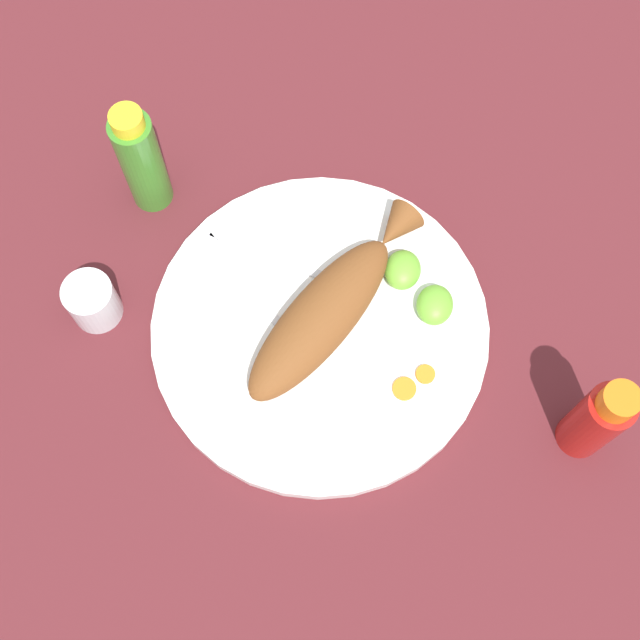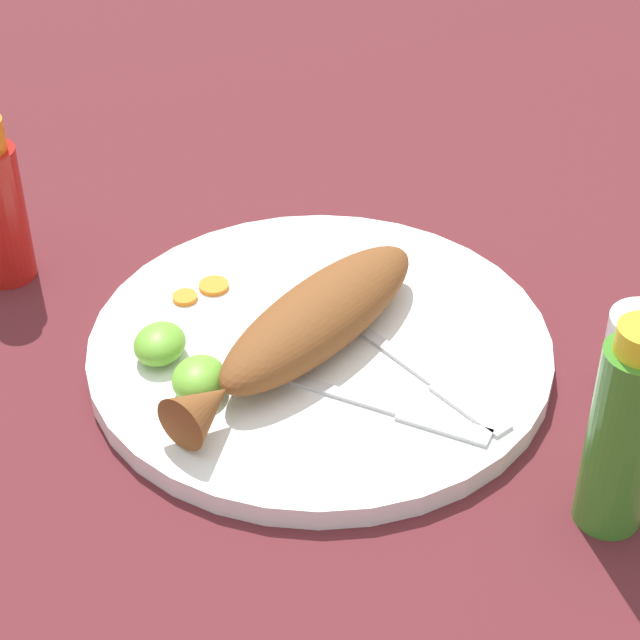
{
  "view_description": "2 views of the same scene",
  "coord_description": "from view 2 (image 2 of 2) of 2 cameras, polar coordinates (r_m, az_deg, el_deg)",
  "views": [
    {
      "loc": [
        0.32,
        0.07,
        0.92
      ],
      "look_at": [
        0.0,
        0.0,
        0.04
      ],
      "focal_mm": 50.0,
      "sensor_mm": 36.0,
      "label": 1
    },
    {
      "loc": [
        -0.7,
        -0.14,
        0.59
      ],
      "look_at": [
        0.0,
        0.0,
        0.04
      ],
      "focal_mm": 65.0,
      "sensor_mm": 36.0,
      "label": 2
    }
  ],
  "objects": [
    {
      "name": "ground_plane",
      "position": [
        0.93,
        0.0,
        -1.86
      ],
      "size": [
        4.0,
        4.0,
        0.0
      ],
      "primitive_type": "plane",
      "color": "#561E23"
    },
    {
      "name": "main_plate",
      "position": [
        0.92,
        0.0,
        -1.43
      ],
      "size": [
        0.37,
        0.37,
        0.02
      ],
      "primitive_type": "cylinder",
      "color": "white",
      "rests_on": "ground_plane"
    },
    {
      "name": "fried_fish",
      "position": [
        0.89,
        -0.59,
        -0.25
      ],
      "size": [
        0.27,
        0.17,
        0.05
      ],
      "rotation": [
        0.0,
        0.0,
        -0.46
      ],
      "color": "brown",
      "rests_on": "main_plate"
    },
    {
      "name": "fork_near",
      "position": [
        0.88,
        5.36,
        -2.81
      ],
      "size": [
        0.13,
        0.15,
        0.0
      ],
      "rotation": [
        0.0,
        0.0,
        4.04
      ],
      "color": "silver",
      "rests_on": "main_plate"
    },
    {
      "name": "fork_far",
      "position": [
        0.86,
        3.32,
        -4.34
      ],
      "size": [
        0.06,
        0.18,
        0.0
      ],
      "rotation": [
        0.0,
        0.0,
        4.48
      ],
      "color": "silver",
      "rests_on": "main_plate"
    },
    {
      "name": "carrot_slice_near",
      "position": [
        0.98,
        -5.25,
        1.69
      ],
      "size": [
        0.03,
        0.03,
        0.0
      ],
      "primitive_type": "cylinder",
      "color": "orange",
      "rests_on": "main_plate"
    },
    {
      "name": "carrot_slice_mid",
      "position": [
        0.97,
        -6.67,
        1.12
      ],
      "size": [
        0.02,
        0.02,
        0.0
      ],
      "primitive_type": "cylinder",
      "color": "orange",
      "rests_on": "main_plate"
    },
    {
      "name": "lime_wedge_main",
      "position": [
        0.9,
        -7.9,
        -1.16
      ],
      "size": [
        0.05,
        0.04,
        0.03
      ],
      "primitive_type": "ellipsoid",
      "color": "#6BB233",
      "rests_on": "main_plate"
    },
    {
      "name": "lime_wedge_side",
      "position": [
        0.87,
        -5.99,
        -2.87
      ],
      "size": [
        0.05,
        0.04,
        0.03
      ],
      "primitive_type": "ellipsoid",
      "color": "#6BB233",
      "rests_on": "main_plate"
    },
    {
      "name": "hot_sauce_bottle_green",
      "position": [
        0.77,
        14.73,
        -5.37
      ],
      "size": [
        0.05,
        0.05,
        0.16
      ],
      "color": "#3D8428",
      "rests_on": "ground_plane"
    },
    {
      "name": "salt_cup",
      "position": [
        0.93,
        15.44,
        -1.52
      ],
      "size": [
        0.06,
        0.06,
        0.06
      ],
      "color": "silver",
      "rests_on": "ground_plane"
    }
  ]
}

